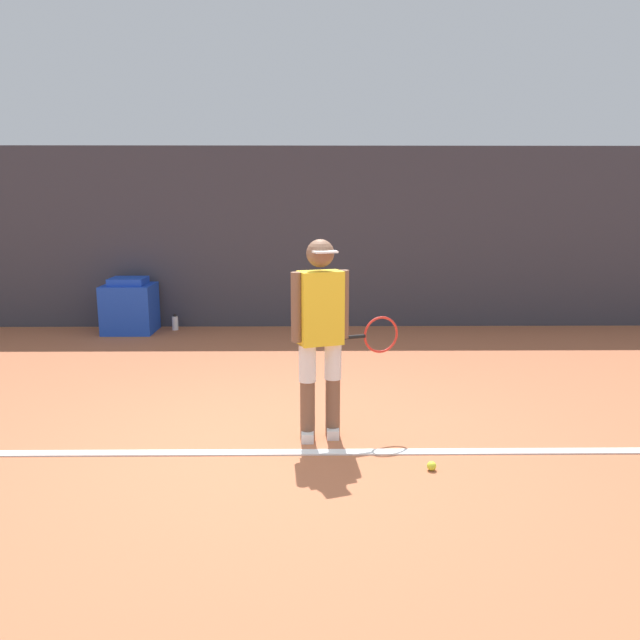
{
  "coord_description": "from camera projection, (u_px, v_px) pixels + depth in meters",
  "views": [
    {
      "loc": [
        0.26,
        -4.66,
        1.96
      ],
      "look_at": [
        0.32,
        0.41,
        0.95
      ],
      "focal_mm": 35.0,
      "sensor_mm": 36.0,
      "label": 1
    }
  ],
  "objects": [
    {
      "name": "covered_chair",
      "position": [
        130.0,
        307.0,
        9.07
      ],
      "size": [
        0.71,
        0.65,
        0.8
      ],
      "color": "blue",
      "rests_on": "ground_plane"
    },
    {
      "name": "tennis_player",
      "position": [
        322.0,
        330.0,
        4.98
      ],
      "size": [
        0.89,
        0.42,
        1.63
      ],
      "rotation": [
        0.0,
        0.0,
        0.33
      ],
      "color": "brown",
      "rests_on": "ground_plane"
    },
    {
      "name": "water_bottle",
      "position": [
        175.0,
        323.0,
        9.26
      ],
      "size": [
        0.09,
        0.09,
        0.23
      ],
      "color": "white",
      "rests_on": "ground_plane"
    },
    {
      "name": "ground_plane",
      "position": [
        281.0,
        447.0,
        4.95
      ],
      "size": [
        24.0,
        24.0,
        0.0
      ],
      "primitive_type": "plane",
      "color": "#B76642"
    },
    {
      "name": "court_baseline",
      "position": [
        280.0,
        452.0,
        4.83
      ],
      "size": [
        21.6,
        0.1,
        0.01
      ],
      "color": "white",
      "rests_on": "ground_plane"
    },
    {
      "name": "back_wall",
      "position": [
        296.0,
        238.0,
        9.32
      ],
      "size": [
        24.0,
        0.1,
        2.68
      ],
      "color": "#383842",
      "rests_on": "ground_plane"
    },
    {
      "name": "tennis_ball",
      "position": [
        432.0,
        466.0,
        4.53
      ],
      "size": [
        0.07,
        0.07,
        0.07
      ],
      "color": "#D1E533",
      "rests_on": "ground_plane"
    }
  ]
}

